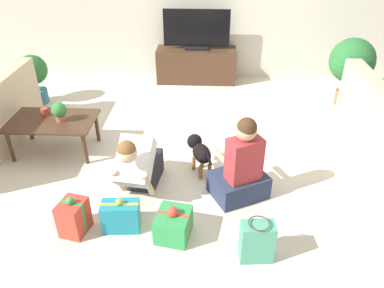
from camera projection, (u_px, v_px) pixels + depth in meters
The scene contains 15 objects.
ground_plane at pixel (183, 157), 4.39m from camera, with size 16.00×16.00×0.00m, color beige.
coffee_table at pixel (53, 123), 4.33m from camera, with size 0.98×0.62×0.42m.
tv_console at pixel (196, 65), 6.24m from camera, with size 1.30×0.42×0.55m.
tv at pixel (197, 32), 5.95m from camera, with size 1.06×0.20×0.63m.
potted_plant_corner_right at pixel (352, 63), 5.28m from camera, with size 0.63×0.63×0.99m.
potted_plant_corner_left at pixel (33, 75), 5.44m from camera, with size 0.43×0.43×0.73m.
person_kneeling at pixel (139, 164), 3.70m from camera, with size 0.41×0.79×0.76m.
person_sitting at pixel (241, 169), 3.63m from camera, with size 0.65×0.61×0.90m.
dog at pixel (199, 150), 4.05m from camera, with size 0.31×0.47×0.38m.
gift_box_a at pixel (173, 224), 3.27m from camera, with size 0.34×0.36×0.32m.
gift_box_b at pixel (121, 216), 3.34m from camera, with size 0.34×0.20×0.34m.
gift_box_c at pixel (74, 217), 3.30m from camera, with size 0.26×0.29×0.39m.
gift_bag_a at pixel (257, 241), 3.02m from camera, with size 0.28×0.19×0.39m.
mug at pixel (45, 112), 4.37m from camera, with size 0.12×0.08×0.09m.
tabletop_plant at pixel (59, 111), 4.22m from camera, with size 0.17×0.17×0.22m.
Camera 1 is at (0.28, -3.64, 2.45)m, focal length 35.00 mm.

